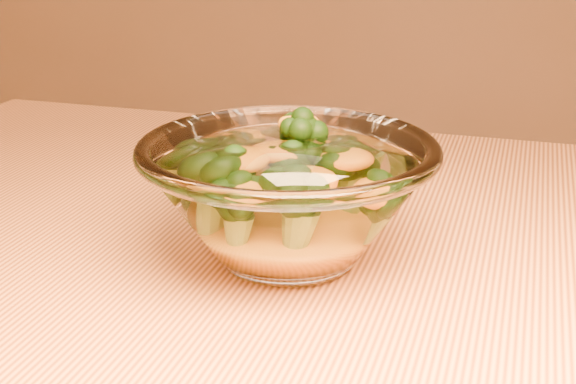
# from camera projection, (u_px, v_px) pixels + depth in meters

# --- Properties ---
(glass_bowl) EXTENTS (0.22, 0.22, 0.10)m
(glass_bowl) POSITION_uv_depth(u_px,v_px,m) (288.00, 198.00, 0.59)
(glass_bowl) COLOR white
(glass_bowl) RESTS_ON table
(cheese_sauce) EXTENTS (0.11, 0.11, 0.03)m
(cheese_sauce) POSITION_uv_depth(u_px,v_px,m) (288.00, 224.00, 0.60)
(cheese_sauce) COLOR orange
(cheese_sauce) RESTS_ON glass_bowl
(broccoli_heap) EXTENTS (0.17, 0.14, 0.08)m
(broccoli_heap) POSITION_uv_depth(u_px,v_px,m) (282.00, 178.00, 0.59)
(broccoli_heap) COLOR black
(broccoli_heap) RESTS_ON cheese_sauce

